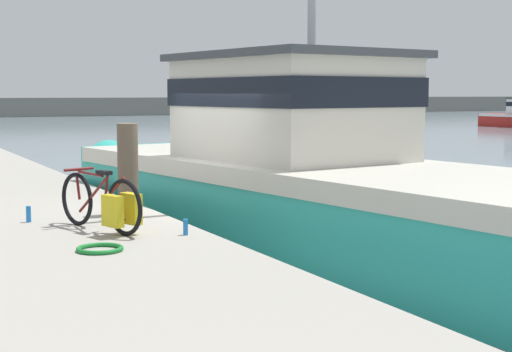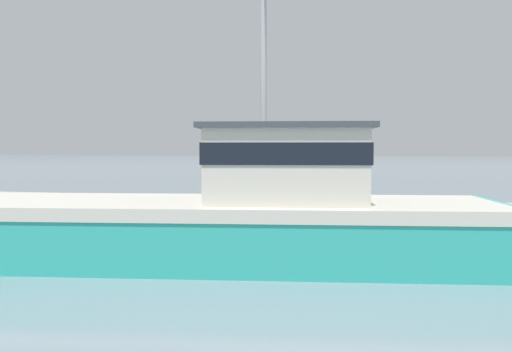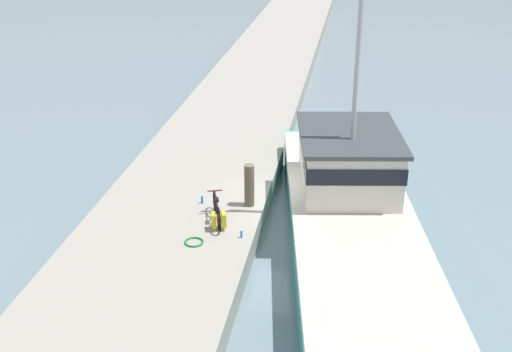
{
  "view_description": "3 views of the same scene",
  "coord_description": "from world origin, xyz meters",
  "px_view_note": "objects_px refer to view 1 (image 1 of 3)",
  "views": [
    {
      "loc": [
        -4.64,
        -11.34,
        2.51
      ],
      "look_at": [
        0.17,
        -1.69,
        1.36
      ],
      "focal_mm": 55.0,
      "sensor_mm": 36.0,
      "label": 1
    },
    {
      "loc": [
        12.91,
        1.82,
        2.63
      ],
      "look_at": [
        0.57,
        -0.95,
        1.92
      ],
      "focal_mm": 35.0,
      "sensor_mm": 36.0,
      "label": 2
    },
    {
      "loc": [
        1.77,
        -17.51,
        9.63
      ],
      "look_at": [
        -1.13,
        0.34,
        1.43
      ],
      "focal_mm": 45.0,
      "sensor_mm": 36.0,
      "label": 3
    }
  ],
  "objects_px": {
    "mooring_post": "(128,169)",
    "water_bottle_by_bike": "(29,214)",
    "fishing_boat_main": "(328,181)",
    "bicycle_touring": "(107,204)",
    "water_bottle_on_curb": "(186,227)"
  },
  "relations": [
    {
      "from": "fishing_boat_main",
      "to": "water_bottle_on_curb",
      "type": "distance_m",
      "value": 3.24
    },
    {
      "from": "bicycle_touring",
      "to": "fishing_boat_main",
      "type": "bearing_deg",
      "value": -7.93
    },
    {
      "from": "fishing_boat_main",
      "to": "water_bottle_by_bike",
      "type": "bearing_deg",
      "value": 164.5
    },
    {
      "from": "water_bottle_on_curb",
      "to": "water_bottle_by_bike",
      "type": "bearing_deg",
      "value": 129.82
    },
    {
      "from": "water_bottle_by_bike",
      "to": "water_bottle_on_curb",
      "type": "relative_size",
      "value": 1.1
    },
    {
      "from": "bicycle_touring",
      "to": "water_bottle_by_bike",
      "type": "distance_m",
      "value": 1.46
    },
    {
      "from": "mooring_post",
      "to": "bicycle_touring",
      "type": "bearing_deg",
      "value": -117.79
    },
    {
      "from": "water_bottle_by_bike",
      "to": "bicycle_touring",
      "type": "bearing_deg",
      "value": -58.32
    },
    {
      "from": "mooring_post",
      "to": "water_bottle_by_bike",
      "type": "bearing_deg",
      "value": -175.99
    },
    {
      "from": "fishing_boat_main",
      "to": "water_bottle_on_curb",
      "type": "xyz_separation_m",
      "value": [
        -2.93,
        -1.35,
        -0.29
      ]
    },
    {
      "from": "fishing_boat_main",
      "to": "mooring_post",
      "type": "relative_size",
      "value": 11.62
    },
    {
      "from": "water_bottle_by_bike",
      "to": "mooring_post",
      "type": "bearing_deg",
      "value": 4.01
    },
    {
      "from": "fishing_boat_main",
      "to": "bicycle_touring",
      "type": "distance_m",
      "value": 3.81
    },
    {
      "from": "water_bottle_on_curb",
      "to": "mooring_post",
      "type": "bearing_deg",
      "value": 93.36
    },
    {
      "from": "fishing_boat_main",
      "to": "bicycle_touring",
      "type": "bearing_deg",
      "value": -178.27
    }
  ]
}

